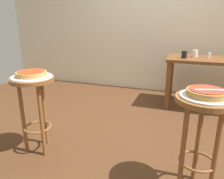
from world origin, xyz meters
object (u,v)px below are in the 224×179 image
serving_plate_middle (32,77)px  pizza_server_knife (212,90)px  pizza_middle (31,74)px  cup_near_edge (184,55)px  stool_middle (34,98)px  condiment_shaker (209,55)px  stool_foreground (202,124)px  dining_table (206,66)px  pizza_foreground (206,92)px  cup_far_edge (195,53)px  serving_plate_foreground (206,97)px

serving_plate_middle → pizza_server_knife: pizza_server_knife is taller
pizza_middle → cup_near_edge: 2.09m
stool_middle → pizza_server_knife: bearing=-2.9°
stool_middle → serving_plate_middle: 0.20m
serving_plate_middle → condiment_shaker: (1.59, 1.83, 0.02)m
stool_middle → pizza_server_knife: pizza_server_knife is taller
stool_foreground → stool_middle: same height
dining_table → serving_plate_middle: bearing=-131.3°
pizza_middle → cup_near_edge: cup_near_edge is taller
stool_foreground → pizza_foreground: pizza_foreground is taller
serving_plate_middle → pizza_server_knife: 1.48m
serving_plate_middle → cup_far_edge: cup_far_edge is taller
pizza_server_knife → pizza_middle: bearing=161.3°
pizza_foreground → cup_far_edge: size_ratio=2.51×
stool_middle → pizza_middle: bearing=-45.0°
cup_far_edge → serving_plate_middle: bearing=-127.2°
serving_plate_foreground → cup_near_edge: cup_near_edge is taller
cup_far_edge → serving_plate_foreground: bearing=-88.6°
dining_table → stool_middle: bearing=-131.3°
serving_plate_middle → stool_middle: bearing=180.0°
cup_near_edge → cup_far_edge: bearing=49.5°
stool_middle → pizza_foreground: bearing=-2.1°
stool_middle → cup_near_edge: size_ratio=7.35×
serving_plate_foreground → stool_middle: bearing=177.9°
stool_foreground → condiment_shaker: 1.90m
serving_plate_middle → cup_near_edge: 2.09m
pizza_middle → serving_plate_foreground: bearing=-2.1°
cup_far_edge → condiment_shaker: cup_far_edge is taller
stool_middle → condiment_shaker: size_ratio=10.16×
pizza_middle → cup_far_edge: cup_far_edge is taller
dining_table → cup_near_edge: (-0.31, -0.10, 0.17)m
stool_middle → cup_near_edge: cup_near_edge is taller
cup_far_edge → condiment_shaker: 0.19m
stool_middle → pizza_middle: (0.00, -0.00, 0.23)m
serving_plate_middle → cup_far_edge: size_ratio=3.55×
cup_near_edge → condiment_shaker: 0.37m
dining_table → pizza_server_knife: 1.86m
cup_near_edge → condiment_shaker: (0.33, 0.16, -0.01)m
pizza_foreground → condiment_shaker: bearing=85.6°
pizza_foreground → stool_middle: size_ratio=0.34×
stool_foreground → cup_far_edge: 1.91m
cup_near_edge → pizza_server_knife: bearing=-82.8°
pizza_middle → condiment_shaker: same height
condiment_shaker → pizza_server_knife: bearing=-93.4°
serving_plate_foreground → pizza_foreground: size_ratio=1.32×
serving_plate_middle → serving_plate_foreground: bearing=-2.1°
stool_middle → cup_near_edge: (1.25, 1.67, 0.23)m
stool_middle → pizza_middle: 0.23m
stool_foreground → pizza_foreground: size_ratio=2.91×
stool_middle → condiment_shaker: bearing=49.0°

